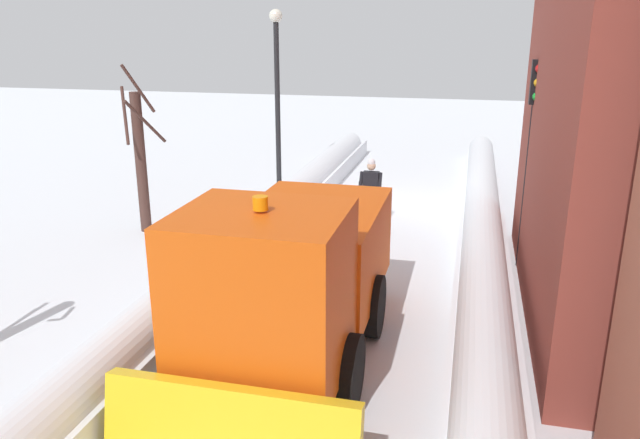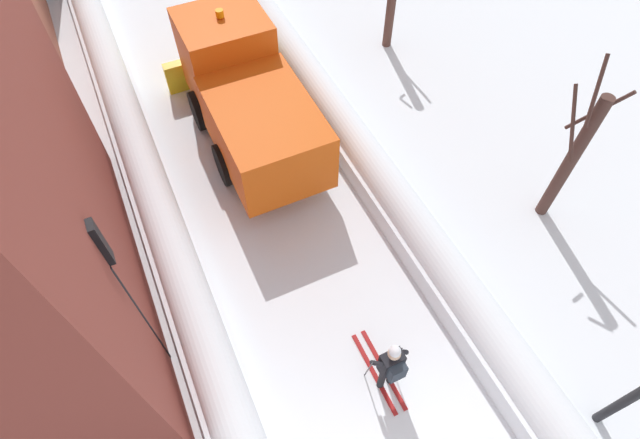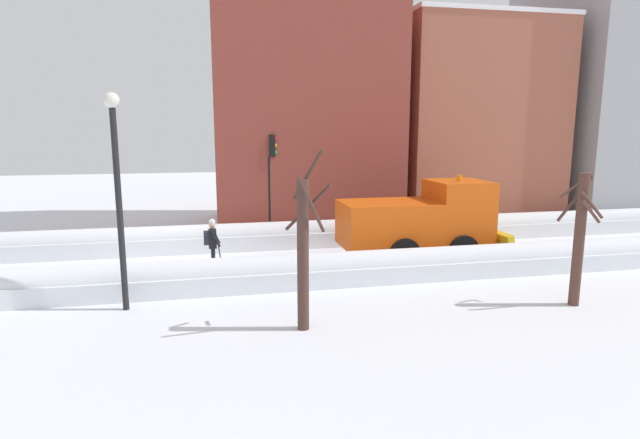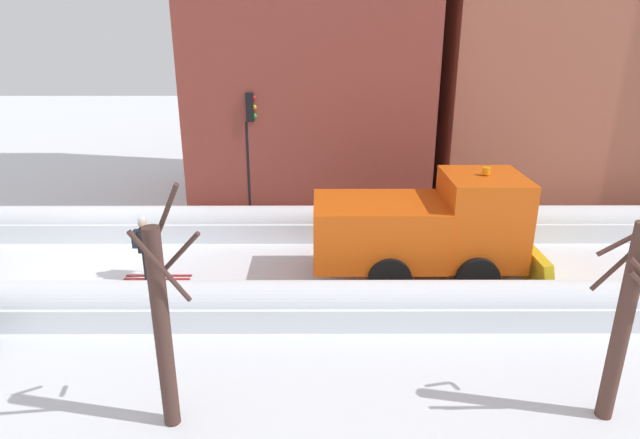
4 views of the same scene
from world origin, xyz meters
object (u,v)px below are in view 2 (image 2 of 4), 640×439
plow_truck (247,97)px  skier (391,366)px  traffic_light_pole (116,278)px  bare_tree_near (572,157)px

plow_truck → skier: 7.57m
plow_truck → skier: plow_truck is taller
traffic_light_pole → bare_tree_near: size_ratio=1.05×
traffic_light_pole → bare_tree_near: bearing=-2.0°
skier → traffic_light_pole: 5.02m
traffic_light_pole → bare_tree_near: traffic_light_pole is taller
traffic_light_pole → skier: bearing=-33.0°
skier → plow_truck: bearing=89.9°
skier → bare_tree_near: size_ratio=0.42×
skier → traffic_light_pole: (-3.80, 2.46, 2.18)m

